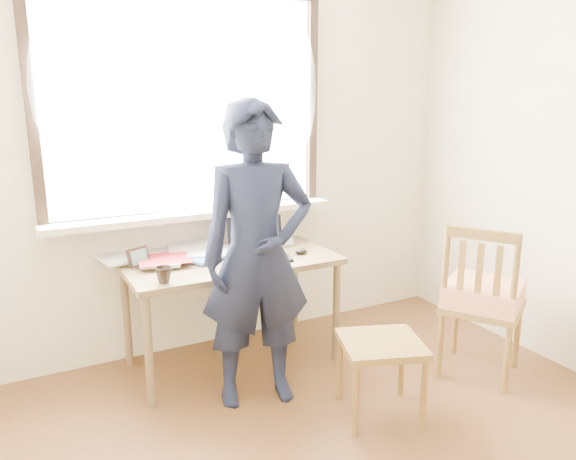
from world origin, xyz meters
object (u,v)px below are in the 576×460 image
person (257,256)px  work_chair (381,352)px  laptop (258,248)px  mug_dark (164,275)px  side_chair (483,297)px  desk (231,270)px  mug_white (215,247)px

person → work_chair: bearing=-31.9°
laptop → mug_dark: size_ratio=4.24×
laptop → mug_dark: laptop is taller
laptop → side_chair: size_ratio=0.41×
work_chair → person: (-0.50, 0.46, 0.47)m
desk → person: (-0.03, -0.45, 0.21)m
desk → laptop: 0.22m
work_chair → laptop: bearing=108.7°
laptop → work_chair: 1.01m
mug_white → person: bearing=-88.2°
work_chair → mug_dark: bearing=144.3°
laptop → mug_white: bearing=139.7°
mug_white → person: size_ratio=0.07×
side_chair → person: person is taller
side_chair → mug_dark: bearing=161.1°
mug_white → side_chair: bearing=-36.7°
work_chair → side_chair: (0.80, 0.08, 0.14)m
mug_dark → side_chair: 1.86m
mug_white → side_chair: size_ratio=0.12×
side_chair → work_chair: bearing=-174.2°
work_chair → mug_white: bearing=115.9°
laptop → side_chair: bearing=-35.9°
laptop → person: person is taller
side_chair → person: bearing=163.7°
mug_dark → person: 0.51m
work_chair → person: bearing=137.1°
desk → person: person is taller
mug_white → work_chair: (0.52, -1.06, -0.38)m
laptop → mug_dark: bearing=-163.1°
laptop → desk: bearing=169.9°
mug_dark → side_chair: size_ratio=0.10×
desk → person: bearing=-93.6°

